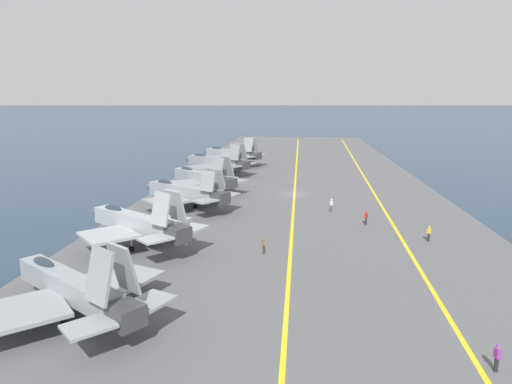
{
  "coord_description": "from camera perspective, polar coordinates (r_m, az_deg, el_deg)",
  "views": [
    {
      "loc": [
        -72.39,
        -0.75,
        15.61
      ],
      "look_at": [
        -11.1,
        5.18,
        2.9
      ],
      "focal_mm": 32.0,
      "sensor_mm": 36.0,
      "label": 1
    }
  ],
  "objects": [
    {
      "name": "parked_jet_fifth",
      "position": [
        93.11,
        -5.12,
        3.76
      ],
      "size": [
        13.97,
        16.79,
        6.54
      ],
      "color": "gray",
      "rests_on": "carrier_deck"
    },
    {
      "name": "crew_brown_vest",
      "position": [
        45.37,
        0.98,
        -6.61
      ],
      "size": [
        0.43,
        0.35,
        1.8
      ],
      "color": "#383328",
      "rests_on": "carrier_deck"
    },
    {
      "name": "ground_plane",
      "position": [
        74.06,
        4.82,
        -0.55
      ],
      "size": [
        2000.0,
        2000.0,
        0.0
      ],
      "primitive_type": "plane",
      "color": "#23384C"
    },
    {
      "name": "parked_jet_second",
      "position": [
        48.59,
        -14.81,
        -3.7
      ],
      "size": [
        12.75,
        15.11,
        6.62
      ],
      "color": "#9EA3A8",
      "rests_on": "carrier_deck"
    },
    {
      "name": "parked_jet_third",
      "position": [
        64.05,
        -8.99,
        -0.02
      ],
      "size": [
        12.8,
        15.42,
        6.03
      ],
      "color": "gray",
      "rests_on": "carrier_deck"
    },
    {
      "name": "parked_jet_sixth",
      "position": [
        105.87,
        -3.19,
        4.82
      ],
      "size": [
        13.29,
        16.67,
        6.6
      ],
      "color": "gray",
      "rests_on": "carrier_deck"
    },
    {
      "name": "parked_jet_fourth",
      "position": [
        76.26,
        -6.88,
        1.84
      ],
      "size": [
        14.46,
        15.36,
        6.28
      ],
      "color": "gray",
      "rests_on": "carrier_deck"
    },
    {
      "name": "parked_jet_nearest",
      "position": [
        35.12,
        -22.06,
        -10.96
      ],
      "size": [
        13.49,
        15.23,
        6.35
      ],
      "color": "gray",
      "rests_on": "carrier_deck"
    },
    {
      "name": "crew_purple_vest",
      "position": [
        30.51,
        27.92,
        -17.7
      ],
      "size": [
        0.43,
        0.33,
        1.7
      ],
      "color": "#232328",
      "rests_on": "carrier_deck"
    },
    {
      "name": "deck_stripe_centerline",
      "position": [
        73.98,
        4.82,
        -0.24
      ],
      "size": [
        199.61,
        0.36,
        0.01
      ],
      "primitive_type": "cube",
      "color": "yellow",
      "rests_on": "carrier_deck"
    },
    {
      "name": "crew_red_vest",
      "position": [
        57.28,
        13.6,
        -3.07
      ],
      "size": [
        0.41,
        0.46,
        1.76
      ],
      "color": "#232328",
      "rests_on": "carrier_deck"
    },
    {
      "name": "deck_stripe_foul_line",
      "position": [
        74.96,
        14.7,
        -0.43
      ],
      "size": [
        199.51,
        7.09,
        0.01
      ],
      "primitive_type": "cube",
      "rotation": [
        0.0,
        0.0,
        -0.03
      ],
      "color": "yellow",
      "rests_on": "carrier_deck"
    },
    {
      "name": "crew_yellow_vest",
      "position": [
        52.88,
        20.81,
        -4.78
      ],
      "size": [
        0.45,
        0.46,
        1.71
      ],
      "color": "#232328",
      "rests_on": "carrier_deck"
    },
    {
      "name": "carrier_deck",
      "position": [
        74.02,
        4.82,
        -0.4
      ],
      "size": [
        221.79,
        46.78,
        0.4
      ],
      "primitive_type": "cube",
      "color": "#565659",
      "rests_on": "ground"
    },
    {
      "name": "crew_white_vest",
      "position": [
        62.84,
        9.4,
        -1.57
      ],
      "size": [
        0.46,
        0.45,
        1.82
      ],
      "color": "#4C473D",
      "rests_on": "carrier_deck"
    }
  ]
}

